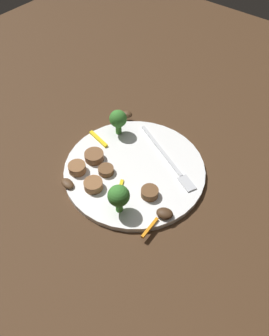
{
  "coord_description": "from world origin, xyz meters",
  "views": [
    {
      "loc": [
        0.26,
        -0.32,
        0.49
      ],
      "look_at": [
        0.0,
        0.0,
        0.01
      ],
      "focal_mm": 37.4,
      "sensor_mm": 36.0,
      "label": 1
    }
  ],
  "objects": [
    {
      "name": "plate",
      "position": [
        0.0,
        0.0,
        0.01
      ],
      "size": [
        0.26,
        0.26,
        0.01
      ],
      "primitive_type": "cylinder",
      "color": "white",
      "rests_on": "ground_plane"
    },
    {
      "name": "sausage_slice_4",
      "position": [
        -0.08,
        -0.07,
        0.02
      ],
      "size": [
        0.04,
        0.04,
        0.02
      ],
      "primitive_type": "cylinder",
      "rotation": [
        0.0,
        0.0,
        2.91
      ],
      "color": "brown",
      "rests_on": "plate"
    },
    {
      "name": "pepper_strip_1",
      "position": [
        0.01,
        -0.05,
        0.01
      ],
      "size": [
        0.02,
        0.03,
        0.0
      ],
      "primitive_type": "cube",
      "rotation": [
        0.0,
        0.0,
        5.21
      ],
      "color": "yellow",
      "rests_on": "plate"
    },
    {
      "name": "mushroom_0",
      "position": [
        -0.1,
        0.1,
        0.02
      ],
      "size": [
        0.03,
        0.03,
        0.01
      ],
      "primitive_type": "ellipsoid",
      "rotation": [
        0.0,
        0.0,
        3.53
      ],
      "color": "#4C331E",
      "rests_on": "plate"
    },
    {
      "name": "sausage_slice_1",
      "position": [
        -0.07,
        -0.03,
        0.02
      ],
      "size": [
        0.04,
        0.04,
        0.01
      ],
      "primitive_type": "cylinder",
      "rotation": [
        0.0,
        0.0,
        1.43
      ],
      "color": "brown",
      "rests_on": "plate"
    },
    {
      "name": "mushroom_1",
      "position": [
        -0.07,
        -0.1,
        0.02
      ],
      "size": [
        0.03,
        0.02,
        0.01
      ],
      "primitive_type": "ellipsoid",
      "rotation": [
        0.0,
        0.0,
        3.02
      ],
      "color": "#4C331E",
      "rests_on": "plate"
    },
    {
      "name": "sausage_slice_0",
      "position": [
        -0.03,
        -0.08,
        0.02
      ],
      "size": [
        0.04,
        0.04,
        0.01
      ],
      "primitive_type": "cylinder",
      "rotation": [
        0.0,
        0.0,
        3.05
      ],
      "color": "brown",
      "rests_on": "plate"
    },
    {
      "name": "sausage_slice_2",
      "position": [
        -0.03,
        -0.04,
        0.02
      ],
      "size": [
        0.04,
        0.04,
        0.01
      ],
      "primitive_type": "cylinder",
      "rotation": [
        0.0,
        0.0,
        2.55
      ],
      "color": "brown",
      "rests_on": "plate"
    },
    {
      "name": "ground_plane",
      "position": [
        0.0,
        0.0,
        0.0
      ],
      "size": [
        1.4,
        1.4,
        0.0
      ],
      "primitive_type": "plane",
      "color": "#422B19"
    },
    {
      "name": "broccoli_floret_1",
      "position": [
        -0.08,
        0.05,
        0.04
      ],
      "size": [
        0.03,
        0.03,
        0.05
      ],
      "color": "#408630",
      "rests_on": "plate"
    },
    {
      "name": "sausage_slice_3",
      "position": [
        0.06,
        -0.03,
        0.02
      ],
      "size": [
        0.04,
        0.04,
        0.01
      ],
      "primitive_type": "cylinder",
      "rotation": [
        0.0,
        0.0,
        0.8
      ],
      "color": "brown",
      "rests_on": "plate"
    },
    {
      "name": "pepper_strip_3",
      "position": [
        -0.1,
        0.01,
        0.01
      ],
      "size": [
        0.05,
        0.02,
        0.0
      ],
      "primitive_type": "cube",
      "rotation": [
        0.0,
        0.0,
        2.94
      ],
      "color": "yellow",
      "rests_on": "plate"
    },
    {
      "name": "pepper_strip_0",
      "position": [
        0.1,
        -0.08,
        0.01
      ],
      "size": [
        0.01,
        0.04,
        0.0
      ],
      "primitive_type": "cube",
      "rotation": [
        0.0,
        0.0,
        1.62
      ],
      "color": "orange",
      "rests_on": "plate"
    },
    {
      "name": "fork",
      "position": [
        0.04,
        0.05,
        0.01
      ],
      "size": [
        0.17,
        0.08,
        0.0
      ],
      "rotation": [
        0.0,
        0.0,
        -0.42
      ],
      "color": "silver",
      "rests_on": "plate"
    },
    {
      "name": "broccoli_floret_0",
      "position": [
        0.04,
        -0.09,
        0.05
      ],
      "size": [
        0.04,
        0.04,
        0.06
      ],
      "color": "#408630",
      "rests_on": "plate"
    },
    {
      "name": "mushroom_2",
      "position": [
        0.1,
        -0.05,
        0.02
      ],
      "size": [
        0.03,
        0.03,
        0.01
      ],
      "primitive_type": "ellipsoid",
      "rotation": [
        0.0,
        0.0,
        3.55
      ],
      "color": "#422B19",
      "rests_on": "plate"
    }
  ]
}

